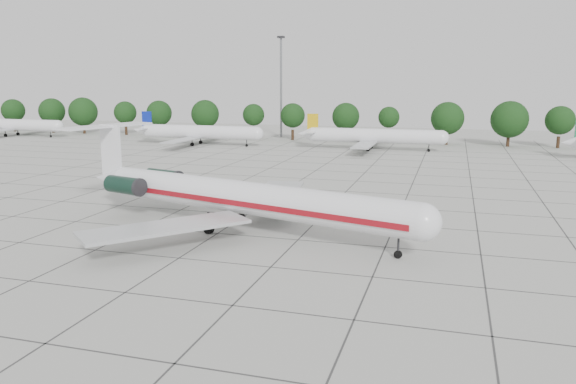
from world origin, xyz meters
name	(u,v)px	position (x,y,z in m)	size (l,w,h in m)	color
ground	(298,240)	(0.00, 0.00, 0.00)	(260.00, 260.00, 0.00)	#A6A7A0
apron_joints	(332,206)	(0.00, 15.00, 0.01)	(170.00, 170.00, 0.02)	#383838
main_airliner	(229,195)	(-7.54, 1.99, 3.38)	(40.19, 30.88, 9.58)	silver
bg_airliner_a	(13,125)	(-97.88, 73.31, 2.91)	(28.24, 27.20, 7.40)	silver
bg_airliner_b	(199,132)	(-42.07, 68.22, 2.91)	(28.24, 27.20, 7.40)	silver
bg_airliner_c	(374,136)	(-2.91, 70.30, 2.91)	(28.24, 27.20, 7.40)	silver
tree_line	(346,117)	(-11.68, 85.00, 5.98)	(249.86, 8.44, 10.22)	#332114
floodlight_mast	(281,81)	(-30.00, 92.00, 14.28)	(1.60, 1.60, 25.45)	slate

